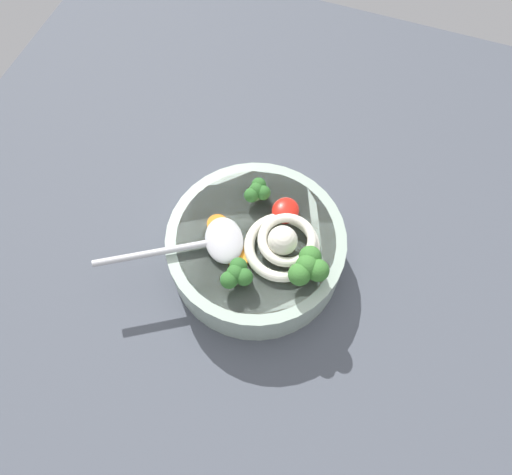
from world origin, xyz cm
name	(u,v)px	position (x,y,z in cm)	size (l,w,h in cm)	color
table_slab	(264,258)	(0.00, 0.00, 1.32)	(97.23, 97.23, 2.64)	#474C56
soup_bowl	(256,248)	(-0.99, 0.75, 5.71)	(21.34, 21.34, 5.93)	#9EB2A3
noodle_pile	(283,243)	(-1.21, -2.65, 9.78)	(9.63, 9.44, 3.87)	silver
soup_spoon	(212,242)	(-3.65, 5.13, 9.37)	(11.85, 16.46, 1.60)	#B7B7BC
chili_sauce_dollop	(285,211)	(3.18, -1.44, 9.37)	(3.57, 3.21, 1.61)	red
broccoli_floret_center	(237,274)	(-6.84, 0.89, 10.49)	(3.86, 3.32, 3.05)	#7A9E60
broccoli_floret_beside_noodles	(308,267)	(-3.60, -6.24, 11.02)	(4.94, 4.25, 3.91)	#7A9E60
broccoli_floret_front	(257,191)	(4.10, 2.42, 10.29)	(3.47, 2.99, 2.74)	#7A9E60
carrot_slice_far	(217,224)	(-0.98, 5.60, 8.81)	(2.48, 2.48, 0.47)	orange
carrot_slice_right	(238,256)	(-4.05, 1.84, 8.79)	(2.76, 2.76, 0.44)	orange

